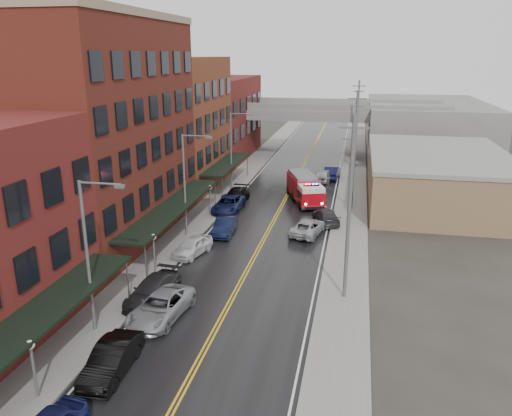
{
  "coord_description": "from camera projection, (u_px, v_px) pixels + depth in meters",
  "views": [
    {
      "loc": [
        7.48,
        -15.07,
        15.4
      ],
      "look_at": [
        -0.57,
        24.0,
        3.0
      ],
      "focal_mm": 35.0,
      "sensor_mm": 36.0,
      "label": 1
    }
  ],
  "objects": [
    {
      "name": "awning_1",
      "position": [
        174.0,
        207.0,
        42.17
      ],
      "size": [
        2.6,
        18.0,
        3.09
      ],
      "color": "black",
      "rests_on": "ground"
    },
    {
      "name": "brick_building_c",
      "position": [
        178.0,
        124.0,
        58.32
      ],
      "size": [
        9.0,
        15.0,
        15.0
      ],
      "primitive_type": "cube",
      "color": "brown",
      "rests_on": "ground"
    },
    {
      "name": "parked_car_left_3",
      "position": [
        153.0,
        290.0,
        32.19
      ],
      "size": [
        2.63,
        5.42,
        1.52
      ],
      "primitive_type": "imported",
      "rotation": [
        0.0,
        0.0,
        -0.1
      ],
      "color": "#232326",
      "rests_on": "ground"
    },
    {
      "name": "street_lamp_1",
      "position": [
        187.0,
        179.0,
        42.28
      ],
      "size": [
        2.64,
        0.22,
        9.0
      ],
      "color": "#59595B",
      "rests_on": "ground"
    },
    {
      "name": "utility_pole_2",
      "position": [
        357.0,
        123.0,
        68.29
      ],
      "size": [
        1.8,
        0.24,
        12.0
      ],
      "color": "#59595B",
      "rests_on": "ground"
    },
    {
      "name": "awning_2",
      "position": [
        227.0,
        164.0,
        58.54
      ],
      "size": [
        2.6,
        13.0,
        3.09
      ],
      "color": "black",
      "rests_on": "ground"
    },
    {
      "name": "awning_0",
      "position": [
        35.0,
        318.0,
        24.4
      ],
      "size": [
        2.6,
        16.0,
        3.09
      ],
      "color": "black",
      "rests_on": "ground"
    },
    {
      "name": "parked_car_right_0",
      "position": [
        308.0,
        227.0,
        44.14
      ],
      "size": [
        3.27,
        5.3,
        1.37
      ],
      "primitive_type": "imported",
      "rotation": [
        0.0,
        0.0,
        2.93
      ],
      "color": "#A6AAAE",
      "rests_on": "ground"
    },
    {
      "name": "parked_car_left_5",
      "position": [
        225.0,
        226.0,
        44.26
      ],
      "size": [
        1.81,
        4.63,
        1.5
      ],
      "primitive_type": "imported",
      "rotation": [
        0.0,
        0.0,
        0.05
      ],
      "color": "black",
      "rests_on": "ground"
    },
    {
      "name": "parked_car_right_2",
      "position": [
        324.0,
        175.0,
        62.39
      ],
      "size": [
        2.72,
        4.94,
        1.59
      ],
      "primitive_type": "imported",
      "rotation": [
        0.0,
        0.0,
        2.95
      ],
      "color": "#B6B6B6",
      "rests_on": "ground"
    },
    {
      "name": "street_lamp_2",
      "position": [
        233.0,
        146.0,
        57.24
      ],
      "size": [
        2.64,
        0.22,
        9.0
      ],
      "color": "#59595B",
      "rests_on": "ground"
    },
    {
      "name": "parked_car_left_2",
      "position": [
        161.0,
        307.0,
        30.12
      ],
      "size": [
        3.09,
        5.7,
        1.52
      ],
      "primitive_type": "imported",
      "rotation": [
        0.0,
        0.0,
        -0.11
      ],
      "color": "gray",
      "rests_on": "ground"
    },
    {
      "name": "parked_car_right_3",
      "position": [
        332.0,
        172.0,
        63.84
      ],
      "size": [
        1.98,
        4.97,
        1.61
      ],
      "primitive_type": "imported",
      "rotation": [
        0.0,
        0.0,
        3.08
      ],
      "color": "black",
      "rests_on": "ground"
    },
    {
      "name": "parked_car_left_4",
      "position": [
        192.0,
        246.0,
        39.65
      ],
      "size": [
        2.69,
        4.53,
        1.45
      ],
      "primitive_type": "imported",
      "rotation": [
        0.0,
        0.0,
        -0.25
      ],
      "color": "silver",
      "rests_on": "ground"
    },
    {
      "name": "utility_pole_0",
      "position": [
        349.0,
        207.0,
        30.88
      ],
      "size": [
        1.8,
        0.24,
        12.0
      ],
      "color": "#59595B",
      "rests_on": "ground"
    },
    {
      "name": "curb_left",
      "position": [
        218.0,
        216.0,
        49.23
      ],
      "size": [
        0.3,
        160.0,
        0.15
      ],
      "primitive_type": "cube",
      "color": "gray",
      "rests_on": "ground"
    },
    {
      "name": "parked_car_left_7",
      "position": [
        236.0,
        196.0,
        53.39
      ],
      "size": [
        2.34,
        5.34,
        1.53
      ],
      "primitive_type": "imported",
      "rotation": [
        0.0,
        0.0,
        -0.04
      ],
      "color": "black",
      "rests_on": "ground"
    },
    {
      "name": "brick_building_far",
      "position": [
        219.0,
        118.0,
        75.13
      ],
      "size": [
        9.0,
        20.0,
        12.0
      ],
      "primitive_type": "cube",
      "color": "maroon",
      "rests_on": "ground"
    },
    {
      "name": "globe_lamp_2",
      "position": [
        210.0,
        193.0,
        48.71
      ],
      "size": [
        0.44,
        0.44,
        3.12
      ],
      "color": "#59595B",
      "rests_on": "ground"
    },
    {
      "name": "utility_pole_1",
      "position": [
        355.0,
        149.0,
        49.58
      ],
      "size": [
        1.8,
        0.24,
        12.0
      ],
      "color": "#59595B",
      "rests_on": "ground"
    },
    {
      "name": "parked_car_left_1",
      "position": [
        111.0,
        359.0,
        24.9
      ],
      "size": [
        1.85,
        4.79,
        1.56
      ],
      "primitive_type": "imported",
      "rotation": [
        0.0,
        0.0,
        0.04
      ],
      "color": "black",
      "rests_on": "ground"
    },
    {
      "name": "globe_lamp_1",
      "position": [
        154.0,
        245.0,
        35.62
      ],
      "size": [
        0.44,
        0.44,
        3.12
      ],
      "color": "#59595B",
      "rests_on": "ground"
    },
    {
      "name": "curb_right",
      "position": [
        333.0,
        223.0,
        47.05
      ],
      "size": [
        0.3,
        160.0,
        0.15
      ],
      "primitive_type": "cube",
      "color": "gray",
      "rests_on": "ground"
    },
    {
      "name": "right_far_block",
      "position": [
        425.0,
        127.0,
        80.92
      ],
      "size": [
        18.0,
        30.0,
        8.0
      ],
      "primitive_type": "cube",
      "color": "slate",
      "rests_on": "ground"
    },
    {
      "name": "overpass",
      "position": [
        310.0,
        118.0,
        76.32
      ],
      "size": [
        40.0,
        10.0,
        7.5
      ],
      "color": "slate",
      "rests_on": "ground"
    },
    {
      "name": "sidewalk_right",
      "position": [
        351.0,
        224.0,
        46.74
      ],
      "size": [
        3.0,
        160.0,
        0.15
      ],
      "primitive_type": "cube",
      "color": "slate",
      "rests_on": "ground"
    },
    {
      "name": "tan_building",
      "position": [
        436.0,
        178.0,
        53.69
      ],
      "size": [
        14.0,
        22.0,
        5.0
      ],
      "primitive_type": "cube",
      "color": "#916D4E",
      "rests_on": "ground"
    },
    {
      "name": "fire_truck",
      "position": [
        305.0,
        188.0,
        53.55
      ],
      "size": [
        5.1,
        8.25,
        2.87
      ],
      "rotation": [
        0.0,
        0.0,
        0.34
      ],
      "color": "#B50813",
      "rests_on": "ground"
    },
    {
      "name": "globe_lamp_0",
      "position": [
        32.0,
        356.0,
        22.52
      ],
      "size": [
        0.44,
        0.44,
        3.12
      ],
      "color": "#59595B",
      "rests_on": "ground"
    },
    {
      "name": "parked_car_right_1",
      "position": [
        326.0,
        216.0,
        47.08
      ],
      "size": [
        3.17,
        5.07,
        1.37
      ],
      "primitive_type": "imported",
      "rotation": [
        0.0,
        0.0,
        3.43
      ],
      "color": "#29292B",
      "rests_on": "ground"
    },
    {
      "name": "brick_building_b",
      "position": [
        104.0,
        134.0,
        41.51
      ],
      "size": [
        9.0,
        20.0,
        18.0
      ],
      "primitive_type": "cube",
      "color": "#502015",
      "rests_on": "ground"
    },
    {
      "name": "sidewalk_left",
      "position": [
        202.0,
        214.0,
        49.55
      ],
      "size": [
        3.0,
        160.0,
        0.15
      ],
      "primitive_type": "cube",
      "color": "slate",
      "rests_on": "ground"
    },
    {
      "name": "street_lamp_0",
      "position": [
        90.0,
        248.0,
        27.31
      ],
      "size": [
        2.64,
        0.22,
        9.0
      ],
      "color": "#59595B",
      "rests_on": "ground"
    },
    {
      "name": "parked_car_left_6",
      "position": [
        229.0,
        204.0,
        50.5
      ],
      "size": [
        2.55,
        5.5,
        1.53
      ],
      "primitive_type": "imported",
      "rotation": [
        0.0,
        0.0,
        0.0
      ],
      "color": "#121845",
      "rests_on": "ground"
    },
    {
      "name": "road",
      "position": [
        274.0,
        220.0,
        48.16
      ],
      "size": [
        11.0,
        160.0,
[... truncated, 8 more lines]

